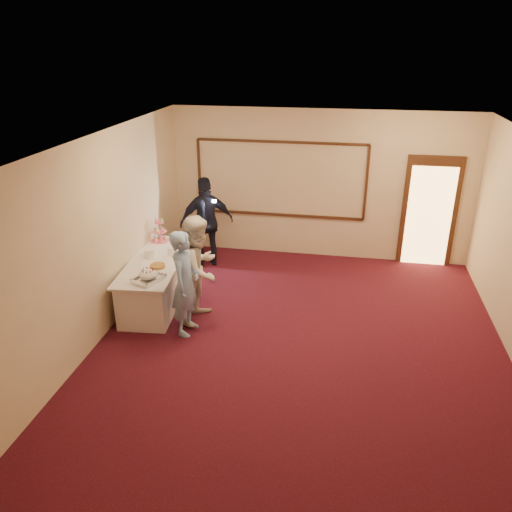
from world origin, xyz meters
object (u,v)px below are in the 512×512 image
(pavlova_tray, at_px, (148,276))
(tart, at_px, (158,266))
(cupcake_stand, at_px, (160,232))
(plate_stack_b, at_px, (173,251))
(man, at_px, (185,283))
(guest, at_px, (207,222))
(plate_stack_a, at_px, (150,253))
(buffet_table, at_px, (158,280))
(woman, at_px, (200,269))

(pavlova_tray, relative_size, tart, 1.98)
(pavlova_tray, distance_m, cupcake_stand, 1.67)
(plate_stack_b, distance_m, tart, 0.56)
(man, relative_size, guest, 0.92)
(cupcake_stand, distance_m, plate_stack_a, 0.79)
(buffet_table, height_order, cupcake_stand, cupcake_stand)
(plate_stack_b, bearing_deg, woman, -44.96)
(woman, bearing_deg, man, -179.58)
(plate_stack_b, bearing_deg, man, -62.28)
(woman, bearing_deg, guest, 25.09)
(cupcake_stand, relative_size, plate_stack_a, 2.50)
(man, bearing_deg, plate_stack_b, 32.90)
(pavlova_tray, distance_m, plate_stack_b, 1.03)
(man, bearing_deg, buffet_table, 47.88)
(buffet_table, bearing_deg, tart, -63.74)
(woman, bearing_deg, plate_stack_a, 76.34)
(cupcake_stand, distance_m, plate_stack_b, 0.75)
(cupcake_stand, height_order, tart, cupcake_stand)
(tart, distance_m, man, 0.87)
(pavlova_tray, relative_size, woman, 0.32)
(man, distance_m, guest, 2.53)
(cupcake_stand, bearing_deg, plate_stack_b, -53.07)
(plate_stack_b, relative_size, man, 0.10)
(cupcake_stand, bearing_deg, tart, -71.56)
(woman, height_order, guest, guest)
(man, height_order, woman, woman)
(buffet_table, xyz_separation_m, plate_stack_a, (-0.12, 0.07, 0.46))
(plate_stack_a, height_order, plate_stack_b, plate_stack_a)
(woman, bearing_deg, cupcake_stand, 54.04)
(pavlova_tray, height_order, man, man)
(man, relative_size, woman, 0.95)
(guest, bearing_deg, plate_stack_a, 43.99)
(plate_stack_a, distance_m, plate_stack_b, 0.38)
(buffet_table, distance_m, plate_stack_a, 0.49)
(tart, xyz_separation_m, guest, (0.29, 1.94, 0.10))
(pavlova_tray, xyz_separation_m, tart, (-0.03, 0.47, -0.05))
(cupcake_stand, relative_size, guest, 0.27)
(tart, relative_size, guest, 0.16)
(plate_stack_a, relative_size, guest, 0.11)
(plate_stack_b, relative_size, woman, 0.10)
(plate_stack_a, xyz_separation_m, plate_stack_b, (0.33, 0.19, -0.01))
(cupcake_stand, distance_m, man, 2.01)
(guest, bearing_deg, plate_stack_b, 54.35)
(pavlova_tray, distance_m, woman, 0.80)
(buffet_table, height_order, woman, woman)
(tart, height_order, man, man)
(plate_stack_b, bearing_deg, buffet_table, -128.90)
(buffet_table, distance_m, man, 1.26)
(buffet_table, xyz_separation_m, pavlova_tray, (0.18, -0.77, 0.46))
(pavlova_tray, relative_size, guest, 0.31)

